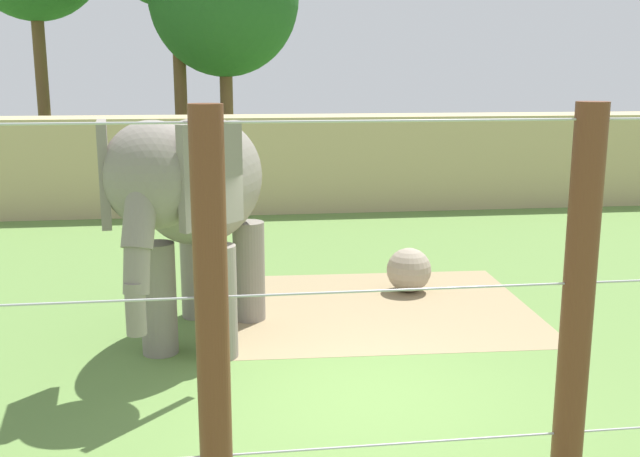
% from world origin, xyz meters
% --- Properties ---
extents(ground_plane, '(120.00, 120.00, 0.00)m').
position_xyz_m(ground_plane, '(0.00, 0.00, 0.00)').
color(ground_plane, '#5B7F3D').
extents(dirt_patch, '(4.98, 4.26, 0.01)m').
position_xyz_m(dirt_patch, '(0.95, 3.22, 0.00)').
color(dirt_patch, '#937F5B').
rests_on(dirt_patch, ground).
extents(embankment_wall, '(36.00, 1.80, 2.55)m').
position_xyz_m(embankment_wall, '(0.00, 12.22, 1.27)').
color(embankment_wall, tan).
rests_on(embankment_wall, ground).
extents(elephant, '(2.37, 4.15, 3.17)m').
position_xyz_m(elephant, '(-1.83, 2.01, 2.10)').
color(elephant, gray).
rests_on(elephant, ground).
extents(enrichment_ball, '(0.76, 0.76, 0.76)m').
position_xyz_m(enrichment_ball, '(1.65, 4.03, 0.38)').
color(enrichment_ball, gray).
rests_on(enrichment_ball, ground).
extents(cable_fence, '(10.02, 0.27, 3.46)m').
position_xyz_m(cable_fence, '(-0.03, -2.28, 1.73)').
color(cable_fence, brown).
rests_on(cable_fence, ground).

